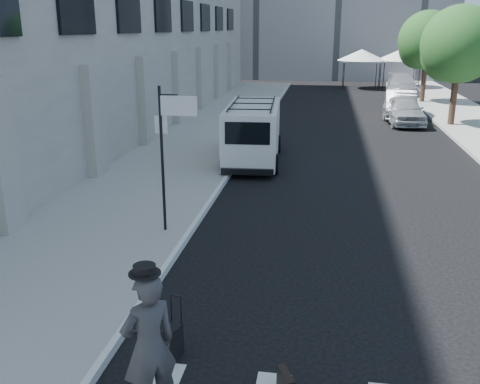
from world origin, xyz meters
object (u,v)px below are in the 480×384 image
(cargo_van, at_px, (253,132))
(parked_car_b, at_px, (401,104))
(parked_car_c, at_px, (402,85))
(briefcase, at_px, (286,384))
(suitcase, at_px, (172,342))
(parked_car_a, at_px, (404,110))
(businessman, at_px, (149,347))

(cargo_van, bearing_deg, parked_car_b, 55.35)
(parked_car_c, bearing_deg, briefcase, -96.39)
(suitcase, height_order, cargo_van, cargo_van)
(briefcase, relative_size, parked_car_a, 0.10)
(cargo_van, height_order, parked_car_b, cargo_van)
(businessman, xyz_separation_m, parked_car_a, (6.22, 23.48, -0.28))
(suitcase, relative_size, parked_car_c, 0.19)
(businessman, bearing_deg, suitcase, -127.56)
(parked_car_c, bearing_deg, businessman, -98.84)
(suitcase, height_order, parked_car_b, parked_car_b)
(suitcase, relative_size, parked_car_a, 0.23)
(briefcase, xyz_separation_m, suitcase, (-1.82, 0.62, 0.10))
(businessman, height_order, parked_car_b, businessman)
(suitcase, xyz_separation_m, parked_car_a, (6.32, 22.20, 0.47))
(parked_car_c, bearing_deg, parked_car_b, -94.38)
(suitcase, bearing_deg, parked_car_b, 92.65)
(briefcase, xyz_separation_m, parked_car_a, (4.50, 22.82, 0.56))
(cargo_van, distance_m, parked_car_c, 23.65)
(businessman, relative_size, parked_car_c, 0.38)
(businessman, bearing_deg, briefcase, 159.27)
(businessman, distance_m, cargo_van, 14.21)
(suitcase, xyz_separation_m, parked_car_b, (6.39, 24.23, 0.51))
(businessman, relative_size, parked_car_a, 0.47)
(businessman, bearing_deg, cargo_van, -129.68)
(briefcase, xyz_separation_m, parked_car_c, (6.01, 35.68, 0.60))
(briefcase, bearing_deg, parked_car_c, 55.93)
(briefcase, bearing_deg, businessman, 176.68)
(businessman, relative_size, suitcase, 2.05)
(businessman, distance_m, briefcase, 2.03)
(businessman, distance_m, parked_car_a, 24.29)
(briefcase, distance_m, cargo_van, 13.75)
(parked_car_b, bearing_deg, suitcase, -100.42)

